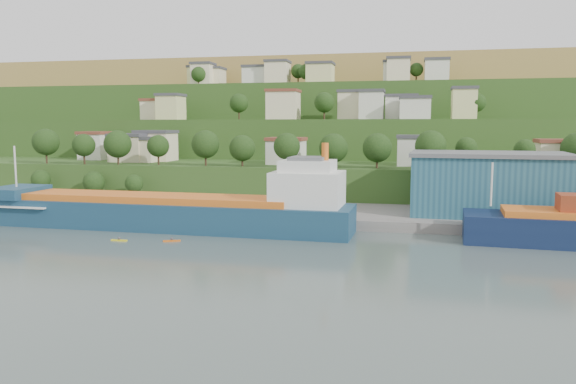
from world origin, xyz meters
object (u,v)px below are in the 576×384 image
(cargo_ship_near, at_px, (176,213))
(kayak_orange, at_px, (172,240))
(warehouse, at_px, (488,183))
(caravan, at_px, (43,203))

(cargo_ship_near, xyz_separation_m, kayak_orange, (4.23, -11.74, -2.85))
(cargo_ship_near, xyz_separation_m, warehouse, (60.60, 18.47, 5.36))
(cargo_ship_near, distance_m, caravan, 37.36)
(caravan, distance_m, kayak_orange, 45.63)
(cargo_ship_near, bearing_deg, caravan, 167.12)
(cargo_ship_near, height_order, warehouse, cargo_ship_near)
(caravan, relative_size, kayak_orange, 2.19)
(warehouse, relative_size, caravan, 4.85)
(warehouse, xyz_separation_m, kayak_orange, (-56.38, -30.21, -8.21))
(caravan, bearing_deg, warehouse, 6.62)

